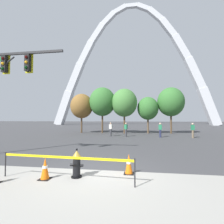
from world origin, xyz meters
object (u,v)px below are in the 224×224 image
fire_hydrant (77,164)px  monument_arch (132,70)px  traffic_cone_mid_sidewalk (45,169)px  traffic_signal_gantry (0,82)px  pedestrian_walking_left (160,130)px  pedestrian_walking_right (111,129)px  traffic_cone_curb_edge (129,164)px  pedestrian_near_trees (126,129)px  pedestrian_standing_center (193,130)px

fire_hydrant → monument_arch: 52.61m
traffic_cone_mid_sidewalk → traffic_signal_gantry: traffic_signal_gantry is taller
fire_hydrant → pedestrian_walking_left: (4.62, 13.25, 0.35)m
traffic_signal_gantry → pedestrian_walking_right: (4.44, 11.25, -3.25)m
pedestrian_walking_left → pedestrian_walking_right: same height
traffic_cone_curb_edge → pedestrian_near_trees: size_ratio=0.46×
traffic_cone_mid_sidewalk → traffic_cone_curb_edge: size_ratio=1.00×
traffic_cone_curb_edge → pedestrian_walking_right: pedestrian_walking_right is taller
fire_hydrant → pedestrian_walking_right: size_ratio=0.62×
pedestrian_standing_center → traffic_cone_mid_sidewalk: bearing=-123.5°
pedestrian_walking_right → pedestrian_near_trees: size_ratio=1.00×
traffic_cone_mid_sidewalk → monument_arch: size_ratio=0.01×
traffic_cone_curb_edge → monument_arch: bearing=91.4°
fire_hydrant → traffic_cone_mid_sidewalk: size_ratio=1.36×
pedestrian_standing_center → traffic_signal_gantry: bearing=-141.4°
traffic_cone_mid_sidewalk → pedestrian_near_trees: bearing=82.4°
traffic_cone_curb_edge → pedestrian_standing_center: size_ratio=0.46×
traffic_cone_mid_sidewalk → pedestrian_near_trees: size_ratio=0.46×
pedestrian_walking_right → monument_arch: bearing=87.6°
pedestrian_standing_center → fire_hydrant: bearing=-121.1°
monument_arch → pedestrian_walking_left: monument_arch is taller
fire_hydrant → pedestrian_near_trees: 13.48m
traffic_cone_mid_sidewalk → pedestrian_walking_left: (5.60, 13.59, 0.46)m
fire_hydrant → pedestrian_standing_center: pedestrian_standing_center is taller
pedestrian_standing_center → traffic_cone_curb_edge: bearing=-116.2°
fire_hydrant → pedestrian_walking_left: size_ratio=0.62×
traffic_signal_gantry → pedestrian_standing_center: traffic_signal_gantry is taller
monument_arch → pedestrian_near_trees: bearing=-89.5°
traffic_cone_curb_edge → pedestrian_standing_center: (6.18, 12.54, 0.46)m
pedestrian_walking_left → traffic_cone_curb_edge: bearing=-102.7°
traffic_cone_mid_sidewalk → pedestrian_walking_right: (0.03, 14.10, 0.46)m
fire_hydrant → traffic_signal_gantry: bearing=155.1°
pedestrian_near_trees → monument_arch: bearing=90.5°
pedestrian_walking_left → traffic_cone_mid_sidewalk: bearing=-112.4°
monument_arch → pedestrian_walking_left: size_ratio=33.66×
monument_arch → pedestrian_walking_right: bearing=-92.4°
traffic_signal_gantry → pedestrian_walking_left: bearing=47.0°
traffic_signal_gantry → pedestrian_near_trees: traffic_signal_gantry is taller
monument_arch → pedestrian_standing_center: size_ratio=33.66×
pedestrian_standing_center → pedestrian_walking_right: same height
traffic_cone_mid_sidewalk → pedestrian_walking_left: 14.71m
pedestrian_walking_left → pedestrian_near_trees: size_ratio=1.00×
traffic_cone_mid_sidewalk → traffic_cone_curb_edge: (2.76, 0.97, 0.00)m
pedestrian_walking_right → traffic_cone_curb_edge: bearing=-78.3°
monument_arch → pedestrian_near_trees: (0.29, -36.06, -17.43)m
traffic_cone_mid_sidewalk → traffic_signal_gantry: size_ratio=0.12×
traffic_cone_curb_edge → pedestrian_walking_left: 12.95m
pedestrian_near_trees → traffic_signal_gantry: bearing=-119.7°
traffic_cone_curb_edge → traffic_signal_gantry: size_ratio=0.12×
traffic_cone_mid_sidewalk → pedestrian_walking_right: size_ratio=0.46×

